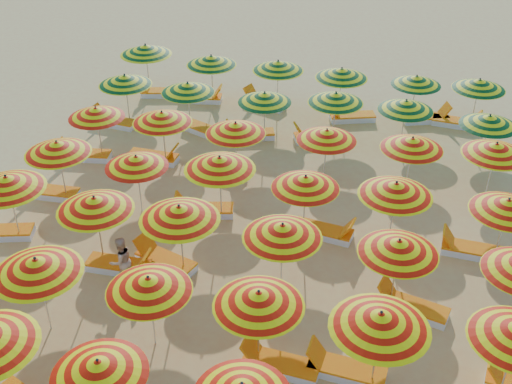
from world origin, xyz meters
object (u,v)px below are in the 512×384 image
at_px(umbrella_35, 496,149).
at_px(lounger_19, 472,250).
at_px(umbrella_16, 380,321).
at_px(umbrella_40, 406,105).
at_px(umbrella_8, 99,368).
at_px(umbrella_42, 146,50).
at_px(umbrella_13, 37,266).
at_px(umbrella_25, 136,161).
at_px(lounger_31, 427,118).
at_px(umbrella_18, 7,183).
at_px(umbrella_19, 95,204).
at_px(umbrella_47, 479,84).
at_px(lounger_17, 203,210).
at_px(umbrella_30, 96,113).
at_px(lounger_16, 50,192).
at_px(lounger_25, 249,134).
at_px(lounger_29, 264,102).
at_px(umbrella_33, 327,135).
at_px(umbrella_15, 259,299).
at_px(umbrella_39, 336,98).
at_px(lounger_9, 279,364).
at_px(umbrella_28, 396,189).
at_px(lounger_24, 206,130).
at_px(umbrella_32, 236,128).
at_px(lounger_12, 1,232).
at_px(lounger_27, 161,92).
at_px(umbrella_46, 416,80).
at_px(umbrella_24, 57,148).
at_px(lounger_30, 351,117).
at_px(lounger_21, 154,157).
at_px(lounger_22, 223,169).
at_px(umbrella_45, 342,73).
at_px(umbrella_27, 306,182).
at_px(umbrella_26, 220,163).
at_px(umbrella_38, 265,97).
at_px(umbrella_14, 149,284).
at_px(lounger_23, 113,121).
at_px(umbrella_34, 412,143).
at_px(umbrella_44, 278,66).
at_px(umbrella_36, 125,80).
at_px(lounger_18, 324,231).
at_px(umbrella_37, 188,88).
at_px(umbrella_41, 489,120).
at_px(lounger_26, 317,136).
at_px(umbrella_21, 282,231).
at_px(lounger_10, 345,370).
at_px(umbrella_20, 179,213).

xyz_separation_m(umbrella_35, lounger_19, (-0.51, -2.85, -1.68)).
bearing_deg(umbrella_16, umbrella_40, 89.60).
xyz_separation_m(umbrella_8, umbrella_42, (-5.20, 15.43, 0.19)).
bearing_deg(umbrella_13, umbrella_25, 87.34).
bearing_deg(lounger_31, lounger_19, -99.02).
bearing_deg(umbrella_18, umbrella_19, -7.26).
xyz_separation_m(umbrella_47, lounger_17, (-8.02, -7.69, -1.63)).
relative_size(umbrella_18, umbrella_30, 1.17).
xyz_separation_m(lounger_16, lounger_25, (5.13, 5.20, 0.00)).
height_order(umbrella_13, lounger_29, umbrella_13).
distance_m(umbrella_13, umbrella_33, 9.60).
relative_size(umbrella_15, umbrella_39, 1.08).
distance_m(umbrella_33, umbrella_42, 9.57).
relative_size(umbrella_19, lounger_9, 1.20).
bearing_deg(umbrella_8, umbrella_39, 78.04).
relative_size(umbrella_28, lounger_9, 1.32).
height_order(lounger_17, lounger_24, same).
xyz_separation_m(umbrella_32, lounger_12, (-5.68, -4.72, -1.64)).
xyz_separation_m(lounger_27, lounger_29, (4.34, 0.04, 0.00)).
bearing_deg(umbrella_46, umbrella_24, -142.09).
xyz_separation_m(umbrella_33, lounger_30, (0.35, 4.75, -1.60)).
relative_size(lounger_17, lounger_21, 1.04).
bearing_deg(lounger_16, lounger_22, -154.27).
xyz_separation_m(umbrella_24, lounger_16, (-0.60, 0.06, -1.69)).
height_order(umbrella_13, umbrella_19, umbrella_13).
bearing_deg(umbrella_25, lounger_24, 85.57).
bearing_deg(umbrella_45, umbrella_25, -122.80).
bearing_deg(lounger_29, lounger_19, 154.41).
xyz_separation_m(umbrella_27, umbrella_42, (-7.86, 8.10, 0.16)).
height_order(umbrella_42, lounger_22, umbrella_42).
relative_size(umbrella_26, umbrella_38, 1.19).
bearing_deg(umbrella_14, lounger_23, 118.81).
xyz_separation_m(umbrella_45, lounger_16, (-8.06, -7.61, -1.68)).
bearing_deg(lounger_27, umbrella_46, 165.62).
height_order(umbrella_34, umbrella_44, umbrella_44).
xyz_separation_m(umbrella_36, lounger_18, (8.15, -5.22, -1.67)).
bearing_deg(lounger_16, umbrella_37, -122.04).
bearing_deg(umbrella_27, lounger_31, 67.92).
bearing_deg(umbrella_41, umbrella_36, 179.22).
relative_size(lounger_19, lounger_25, 0.97).
relative_size(umbrella_28, umbrella_46, 1.02).
height_order(umbrella_39, lounger_22, umbrella_39).
height_order(umbrella_14, lounger_19, umbrella_14).
xyz_separation_m(umbrella_18, umbrella_38, (5.44, 7.26, -0.15)).
xyz_separation_m(umbrella_34, lounger_26, (-3.26, 2.85, -1.63)).
xyz_separation_m(umbrella_21, lounger_10, (1.93, -2.43, -1.69)).
bearing_deg(umbrella_32, umbrella_20, -91.19).
bearing_deg(lounger_24, umbrella_24, -95.42).
xyz_separation_m(umbrella_37, lounger_21, (-0.53, -2.29, -1.63)).
height_order(umbrella_25, lounger_23, umbrella_25).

